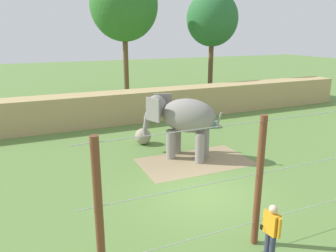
{
  "coord_description": "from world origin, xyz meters",
  "views": [
    {
      "loc": [
        -5.71,
        -9.66,
        5.76
      ],
      "look_at": [
        0.51,
        4.4,
        1.4
      ],
      "focal_mm": 35.61,
      "sensor_mm": 36.0,
      "label": 1
    }
  ],
  "objects_px": {
    "elephant": "(182,118)",
    "zookeeper": "(271,232)",
    "enrichment_ball": "(143,136)",
    "water_tub": "(208,123)"
  },
  "relations": [
    {
      "from": "enrichment_ball",
      "to": "water_tub",
      "type": "xyz_separation_m",
      "value": [
        4.9,
        1.61,
        -0.25
      ]
    },
    {
      "from": "enrichment_ball",
      "to": "water_tub",
      "type": "height_order",
      "value": "enrichment_ball"
    },
    {
      "from": "zookeeper",
      "to": "water_tub",
      "type": "bearing_deg",
      "value": 66.54
    },
    {
      "from": "enrichment_ball",
      "to": "zookeeper",
      "type": "xyz_separation_m",
      "value": [
        -0.26,
        -10.28,
        0.5
      ]
    },
    {
      "from": "elephant",
      "to": "water_tub",
      "type": "bearing_deg",
      "value": 46.95
    },
    {
      "from": "zookeeper",
      "to": "water_tub",
      "type": "relative_size",
      "value": 1.52
    },
    {
      "from": "elephant",
      "to": "zookeeper",
      "type": "distance_m",
      "value": 7.95
    },
    {
      "from": "elephant",
      "to": "zookeeper",
      "type": "height_order",
      "value": "elephant"
    },
    {
      "from": "enrichment_ball",
      "to": "zookeeper",
      "type": "relative_size",
      "value": 0.51
    },
    {
      "from": "zookeeper",
      "to": "elephant",
      "type": "bearing_deg",
      "value": 80.38
    }
  ]
}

